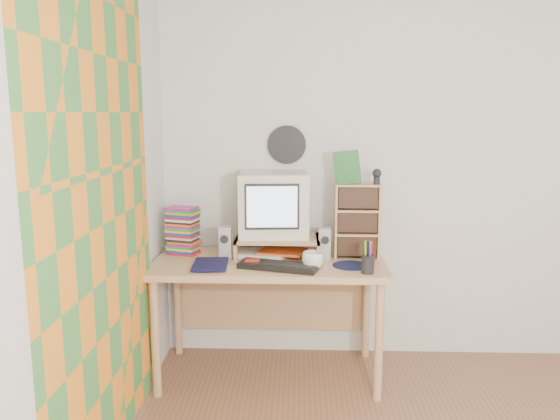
# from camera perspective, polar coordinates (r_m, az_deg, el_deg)

# --- Properties ---
(back_wall) EXTENTS (3.50, 0.00, 3.50)m
(back_wall) POSITION_cam_1_polar(r_m,az_deg,el_deg) (3.71, 15.26, 3.81)
(back_wall) COLOR silver
(back_wall) RESTS_ON floor
(left_wall) EXTENTS (0.00, 3.50, 3.50)m
(left_wall) POSITION_cam_1_polar(r_m,az_deg,el_deg) (2.08, -23.66, -1.40)
(left_wall) COLOR silver
(left_wall) RESTS_ON floor
(curtain) EXTENTS (0.00, 2.20, 2.20)m
(curtain) POSITION_cam_1_polar(r_m,az_deg,el_deg) (2.52, -18.01, -1.48)
(curtain) COLOR orange
(curtain) RESTS_ON left_wall
(wall_disc) EXTENTS (0.25, 0.02, 0.25)m
(wall_disc) POSITION_cam_1_polar(r_m,az_deg,el_deg) (3.58, 0.71, 6.84)
(wall_disc) COLOR black
(wall_disc) RESTS_ON back_wall
(desk) EXTENTS (1.40, 0.70, 0.75)m
(desk) POSITION_cam_1_polar(r_m,az_deg,el_deg) (3.44, -1.11, -7.11)
(desk) COLOR tan
(desk) RESTS_ON floor
(monitor_riser) EXTENTS (0.52, 0.30, 0.12)m
(monitor_riser) POSITION_cam_1_polar(r_m,az_deg,el_deg) (3.42, -0.25, -3.27)
(monitor_riser) COLOR tan
(monitor_riser) RESTS_ON desk
(crt_monitor) EXTENTS (0.45, 0.45, 0.40)m
(crt_monitor) POSITION_cam_1_polar(r_m,az_deg,el_deg) (3.42, -0.70, 0.60)
(crt_monitor) COLOR beige
(crt_monitor) RESTS_ON monitor_riser
(speaker_left) EXTENTS (0.08, 0.08, 0.20)m
(speaker_left) POSITION_cam_1_polar(r_m,az_deg,el_deg) (3.36, -5.75, -3.40)
(speaker_left) COLOR #AAABAF
(speaker_left) RESTS_ON desk
(speaker_right) EXTENTS (0.08, 0.08, 0.19)m
(speaker_right) POSITION_cam_1_polar(r_m,az_deg,el_deg) (3.36, 4.69, -3.48)
(speaker_right) COLOR #AAABAF
(speaker_right) RESTS_ON desk
(keyboard) EXTENTS (0.48, 0.27, 0.03)m
(keyboard) POSITION_cam_1_polar(r_m,az_deg,el_deg) (3.16, -0.18, -5.88)
(keyboard) COLOR black
(keyboard) RESTS_ON desk
(dvd_stack) EXTENTS (0.21, 0.17, 0.26)m
(dvd_stack) POSITION_cam_1_polar(r_m,az_deg,el_deg) (3.52, -10.09, -2.46)
(dvd_stack) COLOR brown
(dvd_stack) RESTS_ON desk
(cd_rack) EXTENTS (0.28, 0.15, 0.46)m
(cd_rack) POSITION_cam_1_polar(r_m,az_deg,el_deg) (3.40, 8.03, -1.08)
(cd_rack) COLOR tan
(cd_rack) RESTS_ON desk
(mug) EXTENTS (0.13, 0.13, 0.10)m
(mug) POSITION_cam_1_polar(r_m,az_deg,el_deg) (3.15, 3.45, -5.29)
(mug) COLOR white
(mug) RESTS_ON desk
(diary) EXTENTS (0.25, 0.20, 0.05)m
(diary) POSITION_cam_1_polar(r_m,az_deg,el_deg) (3.23, -9.06, -5.44)
(diary) COLOR #0E0E34
(diary) RESTS_ON desk
(mousepad) EXTENTS (0.26, 0.26, 0.00)m
(mousepad) POSITION_cam_1_polar(r_m,az_deg,el_deg) (3.24, 7.42, -5.77)
(mousepad) COLOR #101836
(mousepad) RESTS_ON desk
(pen_cup) EXTENTS (0.09, 0.09, 0.14)m
(pen_cup) POSITION_cam_1_polar(r_m,az_deg,el_deg) (3.09, 9.17, -5.26)
(pen_cup) COLOR black
(pen_cup) RESTS_ON desk
(papers) EXTENTS (0.37, 0.31, 0.04)m
(papers) POSITION_cam_1_polar(r_m,az_deg,el_deg) (3.43, -1.07, -4.46)
(papers) COLOR silver
(papers) RESTS_ON desk
(red_box) EXTENTS (0.09, 0.06, 0.04)m
(red_box) POSITION_cam_1_polar(r_m,az_deg,el_deg) (3.20, -2.90, -5.58)
(red_box) COLOR red
(red_box) RESTS_ON desk
(game_box) EXTENTS (0.15, 0.03, 0.20)m
(game_box) POSITION_cam_1_polar(r_m,az_deg,el_deg) (3.34, 7.02, 4.43)
(game_box) COLOR #1A5D22
(game_box) RESTS_ON cd_rack
(webcam) EXTENTS (0.06, 0.06, 0.09)m
(webcam) POSITION_cam_1_polar(r_m,az_deg,el_deg) (3.34, 10.08, 3.47)
(webcam) COLOR black
(webcam) RESTS_ON cd_rack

